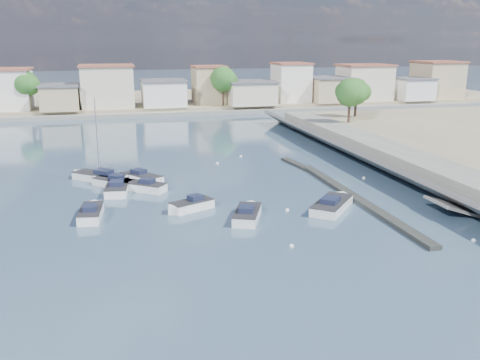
# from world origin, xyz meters

# --- Properties ---
(ground) EXTENTS (400.00, 400.00, 0.00)m
(ground) POSITION_xyz_m (0.00, 40.00, 0.00)
(ground) COLOR #304B61
(ground) RESTS_ON ground
(seawall_walkway) EXTENTS (5.00, 90.00, 1.80)m
(seawall_walkway) POSITION_xyz_m (18.50, 13.00, 0.90)
(seawall_walkway) COLOR slate
(seawall_walkway) RESTS_ON ground
(breakwater) EXTENTS (2.00, 31.02, 0.35)m
(breakwater) POSITION_xyz_m (6.90, 12.69, 0.17)
(breakwater) COLOR black
(breakwater) RESTS_ON ground
(far_shore_land) EXTENTS (160.00, 40.00, 1.40)m
(far_shore_land) POSITION_xyz_m (0.00, 92.00, 0.70)
(far_shore_land) COLOR gray
(far_shore_land) RESTS_ON ground
(far_shore_quay) EXTENTS (160.00, 2.50, 0.80)m
(far_shore_quay) POSITION_xyz_m (0.00, 71.00, 0.40)
(far_shore_quay) COLOR slate
(far_shore_quay) RESTS_ON ground
(far_town) EXTENTS (113.01, 12.80, 8.35)m
(far_town) POSITION_xyz_m (10.71, 76.92, 4.93)
(far_town) COLOR beige
(far_town) RESTS_ON far_shore_land
(shore_trees) EXTENTS (74.56, 38.32, 7.92)m
(shore_trees) POSITION_xyz_m (8.34, 68.11, 6.22)
(shore_trees) COLOR #38281E
(shore_trees) RESTS_ON ground
(motorboat_a) EXTENTS (2.18, 5.06, 1.48)m
(motorboat_a) POSITION_xyz_m (-16.97, 10.60, 0.38)
(motorboat_a) COLOR white
(motorboat_a) RESTS_ON ground
(motorboat_b) EXTENTS (3.53, 5.24, 1.48)m
(motorboat_b) POSITION_xyz_m (-4.21, 7.12, 0.38)
(motorboat_b) COLOR white
(motorboat_b) RESTS_ON ground
(motorboat_c) EXTENTS (4.66, 4.09, 1.48)m
(motorboat_c) POSITION_xyz_m (-12.31, 17.94, 0.38)
(motorboat_c) COLOR white
(motorboat_c) RESTS_ON ground
(motorboat_d) EXTENTS (4.31, 3.16, 1.48)m
(motorboat_d) POSITION_xyz_m (-8.60, 10.48, 0.38)
(motorboat_d) COLOR white
(motorboat_d) RESTS_ON ground
(motorboat_e) EXTENTS (2.66, 5.93, 1.48)m
(motorboat_e) POSITION_xyz_m (-14.61, 18.27, 0.38)
(motorboat_e) COLOR white
(motorboat_e) RESTS_ON ground
(motorboat_f) EXTENTS (4.37, 4.27, 1.48)m
(motorboat_f) POSITION_xyz_m (-15.15, 20.33, 0.38)
(motorboat_f) COLOR white
(motorboat_f) RESTS_ON ground
(motorboat_g) EXTENTS (4.41, 4.99, 1.48)m
(motorboat_g) POSITION_xyz_m (-11.88, 21.14, 0.38)
(motorboat_g) COLOR white
(motorboat_g) RESTS_ON ground
(motorboat_h) EXTENTS (5.46, 5.87, 1.48)m
(motorboat_h) POSITION_xyz_m (3.78, 7.85, 0.38)
(motorboat_h) COLOR white
(motorboat_h) RESTS_ON ground
(sailboat) EXTENTS (5.86, 5.49, 9.00)m
(sailboat) POSITION_xyz_m (-16.59, 23.02, 0.41)
(sailboat) COLOR white
(sailboat) RESTS_ON ground
(mooring_buoys) EXTENTS (14.43, 33.15, 0.35)m
(mooring_buoys) POSITION_xyz_m (2.92, 13.67, 0.05)
(mooring_buoys) COLOR white
(mooring_buoys) RESTS_ON ground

